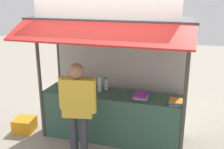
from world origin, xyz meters
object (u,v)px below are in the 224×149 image
at_px(water_bottle_left, 106,84).
at_px(magazine_stack_front_left, 141,95).
at_px(magazine_stack_mid_left, 177,102).
at_px(banana_bunch_leftmost, 128,43).
at_px(water_bottle_back_left, 67,80).
at_px(vendor_person, 78,104).
at_px(water_bottle_mid_right, 100,85).
at_px(plastic_crate, 25,125).
at_px(banana_bunch_inner_left, 166,45).

height_order(water_bottle_left, magazine_stack_front_left, water_bottle_left).
bearing_deg(magazine_stack_mid_left, banana_bunch_leftmost, -160.13).
xyz_separation_m(water_bottle_back_left, vendor_person, (0.60, -0.88, -0.04)).
relative_size(water_bottle_mid_right, plastic_crate, 0.70).
relative_size(magazine_stack_front_left, banana_bunch_leftmost, 1.18).
bearing_deg(water_bottle_left, banana_bunch_leftmost, -45.95).
relative_size(water_bottle_left, banana_bunch_leftmost, 0.85).
height_order(water_bottle_left, water_bottle_mid_right, water_bottle_mid_right).
relative_size(magazine_stack_mid_left, vendor_person, 0.17).
xyz_separation_m(magazine_stack_front_left, banana_bunch_inner_left, (0.39, -0.37, 0.94)).
height_order(water_bottle_mid_right, banana_bunch_leftmost, banana_bunch_leftmost).
relative_size(banana_bunch_inner_left, vendor_person, 0.17).
relative_size(water_bottle_left, plastic_crate, 0.64).
bearing_deg(vendor_person, magazine_stack_mid_left, -167.43).
height_order(banana_bunch_inner_left, vendor_person, banana_bunch_inner_left).
bearing_deg(banana_bunch_inner_left, magazine_stack_front_left, 136.24).
bearing_deg(banana_bunch_inner_left, water_bottle_left, 152.76).
bearing_deg(plastic_crate, vendor_person, -21.11).
bearing_deg(magazine_stack_front_left, banana_bunch_leftmost, -111.87).
bearing_deg(water_bottle_mid_right, vendor_person, -95.02).
distance_m(water_bottle_back_left, magazine_stack_front_left, 1.44).
distance_m(banana_bunch_inner_left, vendor_person, 1.55).
bearing_deg(water_bottle_mid_right, water_bottle_left, 55.28).
bearing_deg(banana_bunch_leftmost, magazine_stack_mid_left, 19.87).
distance_m(magazine_stack_mid_left, banana_bunch_inner_left, 1.01).
bearing_deg(banana_bunch_leftmost, magazine_stack_front_left, 68.13).
bearing_deg(banana_bunch_inner_left, plastic_crate, 176.35).
relative_size(banana_bunch_inner_left, banana_bunch_leftmost, 1.00).
height_order(water_bottle_mid_right, vendor_person, vendor_person).
bearing_deg(water_bottle_left, magazine_stack_front_left, -14.66).
relative_size(water_bottle_left, vendor_person, 0.15).
bearing_deg(banana_bunch_leftmost, water_bottle_back_left, 158.11).
bearing_deg(water_bottle_back_left, banana_bunch_leftmost, -21.89).
distance_m(water_bottle_mid_right, magazine_stack_mid_left, 1.36).
relative_size(magazine_stack_mid_left, magazine_stack_front_left, 0.81).
bearing_deg(plastic_crate, banana_bunch_leftmost, -4.57).
bearing_deg(magazine_stack_mid_left, water_bottle_left, 167.61).
xyz_separation_m(magazine_stack_mid_left, banana_bunch_leftmost, (-0.74, -0.27, 0.95)).
bearing_deg(plastic_crate, water_bottle_left, 14.07).
distance_m(water_bottle_back_left, vendor_person, 1.07).
bearing_deg(magazine_stack_mid_left, water_bottle_back_left, 173.03).
xyz_separation_m(magazine_stack_front_left, banana_bunch_leftmost, (-0.15, -0.37, 0.94)).
distance_m(banana_bunch_leftmost, vendor_person, 1.18).
bearing_deg(magazine_stack_mid_left, magazine_stack_front_left, 170.26).
relative_size(magazine_stack_front_left, banana_bunch_inner_left, 1.18).
distance_m(water_bottle_back_left, magazine_stack_mid_left, 2.04).
bearing_deg(water_bottle_mid_right, banana_bunch_inner_left, -20.68).
height_order(magazine_stack_front_left, banana_bunch_inner_left, banana_bunch_inner_left).
height_order(magazine_stack_mid_left, banana_bunch_inner_left, banana_bunch_inner_left).
xyz_separation_m(water_bottle_back_left, banana_bunch_leftmost, (1.28, -0.51, 0.86)).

